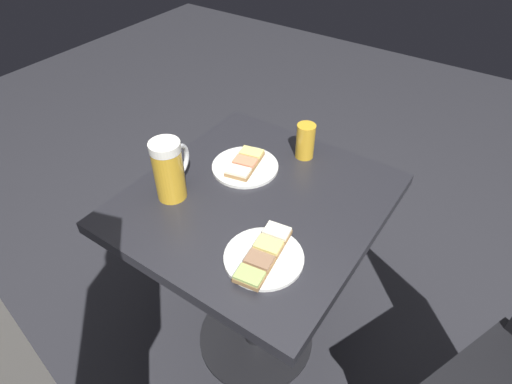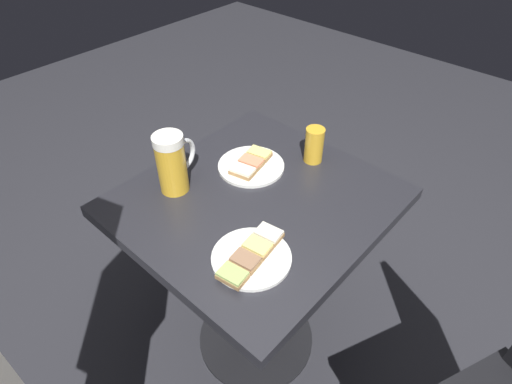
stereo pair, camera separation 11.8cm
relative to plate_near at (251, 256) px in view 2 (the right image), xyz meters
name	(u,v)px [view 2 (the right image)]	position (x,y,z in m)	size (l,w,h in m)	color
ground_plane	(256,337)	(-0.14, 0.17, -0.75)	(6.00, 6.00, 0.00)	#28282D
cafe_table	(256,240)	(-0.14, 0.17, -0.19)	(0.66, 0.71, 0.74)	black
plate_near	(251,256)	(0.00, 0.00, 0.00)	(0.19, 0.21, 0.03)	white
plate_far	(251,165)	(-0.25, 0.27, 0.00)	(0.20, 0.20, 0.03)	white
beer_mug	(173,163)	(-0.34, 0.05, 0.08)	(0.08, 0.14, 0.18)	gold
beer_glass_small	(314,145)	(-0.13, 0.42, 0.05)	(0.06, 0.06, 0.11)	gold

